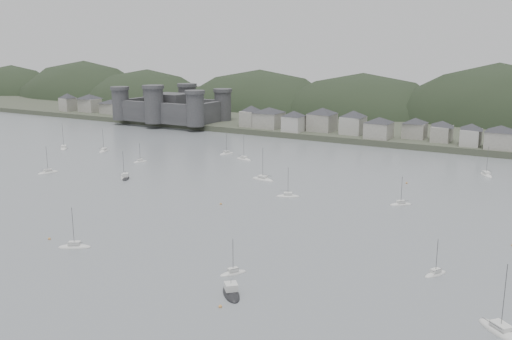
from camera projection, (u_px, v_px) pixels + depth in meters
The scene contains 10 objects.
ground at pixel (92, 258), 126.32m from camera, with size 900.00×900.00×0.00m, color slate.
far_shore_land at pixel (418, 114), 374.94m from camera, with size 900.00×250.00×3.00m, color #383D2D.
forested_ridge at pixel (414, 139), 353.81m from camera, with size 851.55×103.94×102.57m.
castle at pixel (171, 107), 334.26m from camera, with size 66.00×43.00×20.00m.
waterfront_town at pixel (469, 132), 254.41m from camera, with size 451.48×28.46×12.92m.
sailboat_lead at pixel (140, 162), 229.85m from camera, with size 4.17×6.42×8.43m.
moored_fleet at pixel (220, 194), 179.71m from camera, with size 249.23×178.04×13.32m.
motor_launch_near at pixel (231, 293), 108.06m from camera, with size 8.02×8.26×4.01m.
motor_launch_far at pixel (126, 178), 201.09m from camera, with size 5.98×6.97×3.65m.
mooring_buoys at pixel (290, 227), 147.77m from camera, with size 101.93×112.04×0.70m.
Camera 1 is at (92.00, -83.90, 47.71)m, focal length 38.78 mm.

